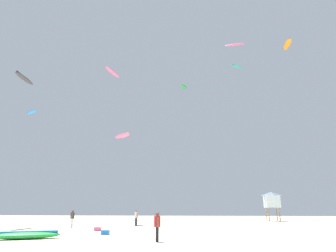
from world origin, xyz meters
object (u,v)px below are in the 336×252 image
object	(u,v)px
kite_grounded_near	(25,235)
kite_aloft_4	(184,87)
kite_aloft_6	(235,45)
kite_aloft_5	(287,44)
kite_aloft_7	(237,67)
lifeguard_tower	(272,199)
gear_bag	(98,229)
person_left	(136,216)
person_midground	(72,217)
kite_aloft_1	(122,136)
cooler_box	(105,232)
kite_aloft_0	(24,78)
kite_aloft_2	(112,72)
person_foreground	(157,224)
kite_aloft_3	(32,112)

from	to	relation	value
kite_grounded_near	kite_aloft_4	world-z (taller)	kite_aloft_4
kite_aloft_4	kite_aloft_6	size ratio (longest dim) A/B	0.70
kite_aloft_5	kite_aloft_7	size ratio (longest dim) A/B	1.32
lifeguard_tower	gear_bag	size ratio (longest dim) A/B	7.41
gear_bag	kite_aloft_5	xyz separation A→B (m)	(23.71, 18.22, 27.08)
person_left	kite_aloft_7	size ratio (longest dim) A/B	0.62
kite_grounded_near	kite_aloft_7	distance (m)	46.73
person_midground	kite_aloft_7	xyz separation A→B (m)	(20.81, 21.54, 26.41)
person_midground	kite_aloft_4	distance (m)	35.99
gear_bag	kite_aloft_1	bearing A→B (deg)	99.78
cooler_box	kite_aloft_1	world-z (taller)	kite_aloft_1
cooler_box	kite_aloft_1	distance (m)	31.65
lifeguard_tower	kite_aloft_0	world-z (taller)	kite_aloft_0
person_left	kite_aloft_6	size ratio (longest dim) A/B	0.48
kite_aloft_2	kite_aloft_7	distance (m)	24.21
person_left	kite_grounded_near	xyz separation A→B (m)	(-4.25, -14.87, -0.73)
person_foreground	kite_aloft_0	size ratio (longest dim) A/B	0.44
lifeguard_tower	kite_aloft_1	size ratio (longest dim) A/B	1.05
gear_bag	kite_aloft_3	xyz separation A→B (m)	(-14.45, 12.42, 14.77)
person_midground	kite_aloft_1	size ratio (longest dim) A/B	0.43
kite_aloft_1	kite_aloft_7	bearing A→B (deg)	3.94
kite_aloft_1	kite_aloft_3	world-z (taller)	kite_aloft_3
gear_bag	kite_aloft_1	size ratio (longest dim) A/B	0.14
person_midground	gear_bag	size ratio (longest dim) A/B	3.02
kite_aloft_4	kite_grounded_near	bearing A→B (deg)	-104.30
lifeguard_tower	kite_aloft_7	world-z (taller)	kite_aloft_7
lifeguard_tower	kite_aloft_6	size ratio (longest dim) A/B	1.21
person_foreground	kite_aloft_6	distance (m)	38.59
person_left	kite_aloft_2	size ratio (longest dim) A/B	0.42
kite_aloft_7	gear_bag	bearing A→B (deg)	-122.96
cooler_box	gear_bag	distance (m)	3.72
person_foreground	kite_aloft_2	xyz separation A→B (m)	(-9.59, 22.03, 20.54)
person_foreground	kite_aloft_5	size ratio (longest dim) A/B	0.47
person_foreground	kite_aloft_3	world-z (taller)	kite_aloft_3
person_midground	kite_aloft_0	size ratio (longest dim) A/B	0.45
person_left	kite_grounded_near	distance (m)	15.48
kite_aloft_5	kite_grounded_near	bearing A→B (deg)	-136.18
kite_grounded_near	lifeguard_tower	xyz separation A→B (m)	(22.05, 27.20, 2.81)
person_foreground	kite_aloft_7	size ratio (longest dim) A/B	0.62
person_midground	cooler_box	bearing A→B (deg)	117.41
person_foreground	kite_aloft_0	distance (m)	27.91
person_foreground	kite_aloft_6	xyz separation A→B (m)	(9.47, 26.20, 26.71)
kite_aloft_6	kite_aloft_7	distance (m)	7.58
kite_grounded_near	person_midground	bearing A→B (deg)	97.87
person_left	kite_aloft_2	world-z (taller)	kite_aloft_2
person_midground	lifeguard_tower	world-z (taller)	lifeguard_tower
person_left	kite_aloft_4	xyz separation A→B (m)	(4.89, 20.99, 23.99)
person_left	cooler_box	world-z (taller)	person_left
kite_aloft_7	person_left	bearing A→B (deg)	-129.95
gear_bag	kite_aloft_7	size ratio (longest dim) A/B	0.21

